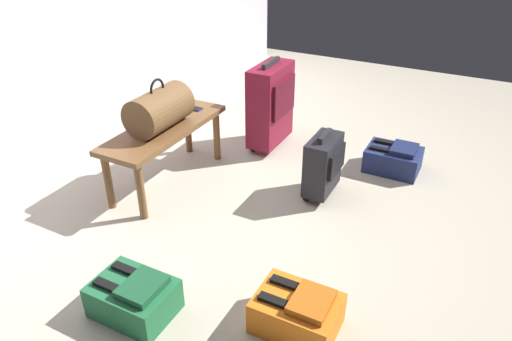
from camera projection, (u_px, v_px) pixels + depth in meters
name	position (u px, v px, depth m)	size (l,w,h in m)	color
ground_plane	(276.00, 204.00, 3.12)	(6.60, 6.60, 0.00)	#B2A893
bench	(165.00, 135.00, 3.20)	(1.00, 0.36, 0.42)	brown
duffel_bag_brown	(159.00, 109.00, 3.08)	(0.44, 0.26, 0.34)	brown
cell_phone	(192.00, 108.00, 3.43)	(0.07, 0.14, 0.01)	#191E4C
suitcase_upright_burgundy	(271.00, 104.00, 3.68)	(0.44, 0.23, 0.70)	maroon
suitcase_small_charcoal	(323.00, 164.00, 3.10)	(0.32, 0.19, 0.46)	black
backpack_orange	(297.00, 312.00, 2.19)	(0.28, 0.38, 0.21)	orange
backpack_navy	(393.00, 159.00, 3.46)	(0.28, 0.38, 0.21)	navy
backpack_green	(134.00, 297.00, 2.27)	(0.28, 0.38, 0.21)	#1E6038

